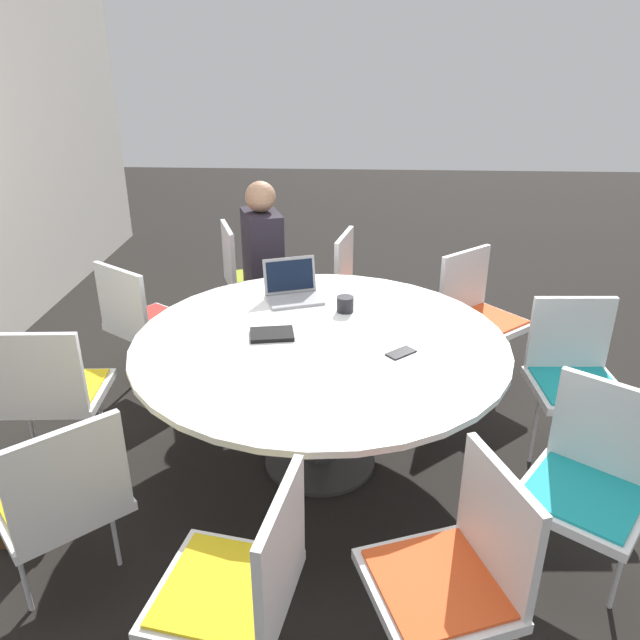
# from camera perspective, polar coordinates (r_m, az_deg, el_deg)

# --- Properties ---
(ground_plane) EXTENTS (16.00, 16.00, 0.00)m
(ground_plane) POSITION_cam_1_polar(r_m,az_deg,el_deg) (3.38, 0.00, -12.77)
(ground_plane) COLOR black
(conference_table) EXTENTS (1.80, 1.80, 0.72)m
(conference_table) POSITION_cam_1_polar(r_m,az_deg,el_deg) (3.04, 0.00, -3.21)
(conference_table) COLOR #333333
(conference_table) RESTS_ON ground_plane
(chair_0) EXTENTS (0.55, 0.54, 0.86)m
(chair_0) POSITION_cam_1_polar(r_m,az_deg,el_deg) (4.50, -6.63, 4.34)
(chair_0) COLOR silver
(chair_0) RESTS_ON ground_plane
(chair_1) EXTENTS (0.59, 0.60, 0.86)m
(chair_1) POSITION_cam_1_polar(r_m,az_deg,el_deg) (3.89, -15.91, 0.26)
(chair_1) COLOR silver
(chair_1) RESTS_ON ground_plane
(chair_2) EXTENTS (0.45, 0.47, 0.86)m
(chair_2) POSITION_cam_1_polar(r_m,az_deg,el_deg) (3.28, -23.23, -5.64)
(chair_2) COLOR silver
(chair_2) RESTS_ON ground_plane
(chair_3) EXTENTS (0.61, 0.61, 0.86)m
(chair_3) POSITION_cam_1_polar(r_m,az_deg,el_deg) (2.56, -22.50, -14.58)
(chair_3) COLOR silver
(chair_3) RESTS_ON ground_plane
(chair_4) EXTENTS (0.51, 0.49, 0.86)m
(chair_4) POSITION_cam_1_polar(r_m,az_deg,el_deg) (2.11, -7.05, -22.53)
(chair_4) COLOR silver
(chair_4) RESTS_ON ground_plane
(chair_5) EXTENTS (0.56, 0.54, 0.86)m
(chair_5) POSITION_cam_1_polar(r_m,az_deg,el_deg) (2.17, 12.44, -21.16)
(chair_5) COLOR silver
(chair_5) RESTS_ON ground_plane
(chair_6) EXTENTS (0.60, 0.60, 0.86)m
(chair_6) POSITION_cam_1_polar(r_m,az_deg,el_deg) (2.68, 23.54, -12.88)
(chair_6) COLOR silver
(chair_6) RESTS_ON ground_plane
(chair_7) EXTENTS (0.44, 0.46, 0.86)m
(chair_7) POSITION_cam_1_polar(r_m,az_deg,el_deg) (3.41, 22.25, -4.26)
(chair_7) COLOR silver
(chair_7) RESTS_ON ground_plane
(chair_8) EXTENTS (0.61, 0.61, 0.86)m
(chair_8) POSITION_cam_1_polar(r_m,az_deg,el_deg) (3.97, 14.23, 0.96)
(chair_8) COLOR silver
(chair_8) RESTS_ON ground_plane
(chair_9) EXTENTS (0.52, 0.51, 0.86)m
(chair_9) POSITION_cam_1_polar(r_m,az_deg,el_deg) (4.25, 3.85, 3.22)
(chair_9) COLOR silver
(chair_9) RESTS_ON ground_plane
(person_0) EXTENTS (0.41, 0.34, 1.21)m
(person_0) POSITION_cam_1_polar(r_m,az_deg,el_deg) (4.22, -5.05, 5.87)
(person_0) COLOR #231E28
(person_0) RESTS_ON ground_plane
(laptop) EXTENTS (0.32, 0.35, 0.21)m
(laptop) POSITION_cam_1_polar(r_m,az_deg,el_deg) (3.45, -2.55, 2.86)
(laptop) COLOR #99999E
(laptop) RESTS_ON conference_table
(spiral_notebook) EXTENTS (0.18, 0.23, 0.02)m
(spiral_notebook) POSITION_cam_1_polar(r_m,az_deg,el_deg) (3.03, -4.42, -1.31)
(spiral_notebook) COLOR black
(spiral_notebook) RESTS_ON conference_table
(coffee_cup) EXTENTS (0.09, 0.09, 0.08)m
(coffee_cup) POSITION_cam_1_polar(r_m,az_deg,el_deg) (3.29, 2.32, 1.46)
(coffee_cup) COLOR black
(coffee_cup) RESTS_ON conference_table
(cell_phone) EXTENTS (0.14, 0.15, 0.01)m
(cell_phone) POSITION_cam_1_polar(r_m,az_deg,el_deg) (2.89, 7.40, -2.99)
(cell_phone) COLOR black
(cell_phone) RESTS_ON conference_table
(handbag) EXTENTS (0.36, 0.16, 0.28)m
(handbag) POSITION_cam_1_polar(r_m,az_deg,el_deg) (3.23, -25.18, -14.42)
(handbag) COLOR #513319
(handbag) RESTS_ON ground_plane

